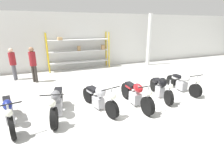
{
  "coord_description": "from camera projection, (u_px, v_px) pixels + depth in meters",
  "views": [
    {
      "loc": [
        -2.45,
        -5.44,
        2.86
      ],
      "look_at": [
        0.0,
        0.4,
        0.7
      ],
      "focal_mm": 28.0,
      "sensor_mm": 36.0,
      "label": 1
    }
  ],
  "objects": [
    {
      "name": "ground_plane",
      "position": [
        116.0,
        105.0,
        6.57
      ],
      "size": [
        30.0,
        30.0,
        0.0
      ],
      "primitive_type": "plane",
      "color": "silver"
    },
    {
      "name": "back_wall",
      "position": [
        77.0,
        41.0,
        11.59
      ],
      "size": [
        30.0,
        0.08,
        3.6
      ],
      "color": "silver",
      "rests_on": "ground_plane"
    },
    {
      "name": "shelving_rack",
      "position": [
        80.0,
        50.0,
        11.47
      ],
      "size": [
        4.06,
        0.63,
        2.39
      ],
      "color": "gold",
      "rests_on": "ground_plane"
    },
    {
      "name": "support_pillar",
      "position": [
        149.0,
        40.0,
        12.54
      ],
      "size": [
        0.28,
        0.28,
        3.6
      ],
      "color": "silver",
      "rests_on": "ground_plane"
    },
    {
      "name": "motorcycle_blue",
      "position": [
        9.0,
        112.0,
        5.12
      ],
      "size": [
        0.71,
        2.16,
        0.98
      ],
      "rotation": [
        0.0,
        0.0,
        -1.4
      ],
      "color": "black",
      "rests_on": "ground_plane"
    },
    {
      "name": "motorcycle_grey",
      "position": [
        57.0,
        103.0,
        5.66
      ],
      "size": [
        0.78,
        2.14,
        1.03
      ],
      "rotation": [
        0.0,
        0.0,
        -1.79
      ],
      "color": "black",
      "rests_on": "ground_plane"
    },
    {
      "name": "motorcycle_silver",
      "position": [
        99.0,
        98.0,
        6.06
      ],
      "size": [
        0.85,
        2.08,
        1.02
      ],
      "rotation": [
        0.0,
        0.0,
        -1.32
      ],
      "color": "black",
      "rests_on": "ground_plane"
    },
    {
      "name": "motorcycle_red",
      "position": [
        136.0,
        95.0,
        6.39
      ],
      "size": [
        0.73,
        2.16,
        1.01
      ],
      "rotation": [
        0.0,
        0.0,
        -1.57
      ],
      "color": "black",
      "rests_on": "ground_plane"
    },
    {
      "name": "motorcycle_black",
      "position": [
        161.0,
        88.0,
        7.12
      ],
      "size": [
        0.83,
        2.03,
        0.99
      ],
      "rotation": [
        0.0,
        0.0,
        -1.81
      ],
      "color": "black",
      "rests_on": "ground_plane"
    },
    {
      "name": "motorcycle_white",
      "position": [
        183.0,
        83.0,
        7.79
      ],
      "size": [
        0.7,
        2.02,
        0.93
      ],
      "rotation": [
        0.0,
        0.0,
        -1.58
      ],
      "color": "black",
      "rests_on": "ground_plane"
    },
    {
      "name": "person_browsing",
      "position": [
        33.0,
        62.0,
        8.81
      ],
      "size": [
        0.45,
        0.45,
        1.82
      ],
      "rotation": [
        0.0,
        0.0,
        3.94
      ],
      "color": "#38332D",
      "rests_on": "ground_plane"
    },
    {
      "name": "person_near_rack",
      "position": [
        13.0,
        62.0,
        9.23
      ],
      "size": [
        0.39,
        0.39,
        1.71
      ],
      "rotation": [
        0.0,
        0.0,
        2.89
      ],
      "color": "#595960",
      "rests_on": "ground_plane"
    }
  ]
}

